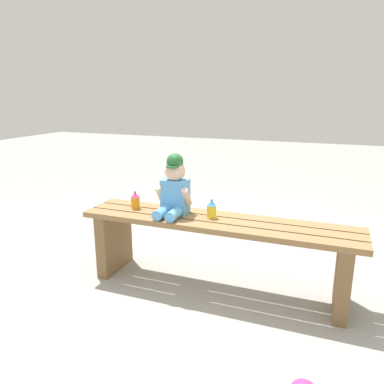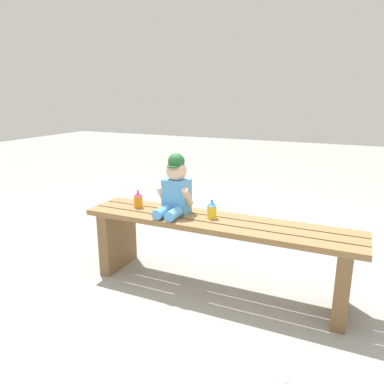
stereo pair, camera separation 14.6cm
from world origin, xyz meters
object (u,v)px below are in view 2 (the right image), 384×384
object	(u,v)px
child_figure	(175,188)
park_bench	(216,242)
sippy_cup_right	(212,209)
sippy_cup_left	(138,199)

from	to	relation	value
child_figure	park_bench	bearing A→B (deg)	-2.40
park_bench	child_figure	xyz separation A→B (m)	(-0.30, 0.01, 0.33)
park_bench	sippy_cup_right	distance (m)	0.21
park_bench	child_figure	distance (m)	0.44
park_bench	sippy_cup_right	size ratio (longest dim) A/B	14.44
sippy_cup_left	sippy_cup_right	size ratio (longest dim) A/B	1.00
sippy_cup_left	sippy_cup_right	xyz separation A→B (m)	(0.56, 0.00, 0.00)
child_figure	sippy_cup_left	world-z (taller)	child_figure
sippy_cup_right	child_figure	bearing A→B (deg)	-177.99
child_figure	sippy_cup_right	world-z (taller)	child_figure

